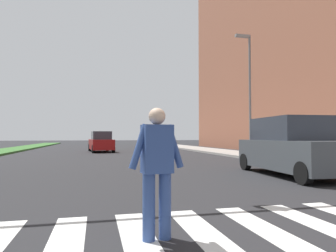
% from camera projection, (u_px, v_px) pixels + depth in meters
% --- Properties ---
extents(ground_plane, '(140.00, 140.00, 0.00)m').
position_uv_depth(ground_plane, '(107.00, 151.00, 26.48)').
color(ground_plane, '#262628').
extents(crosswalk, '(6.75, 2.20, 0.01)m').
position_uv_depth(crosswalk, '(170.00, 232.00, 4.13)').
color(crosswalk, silver).
rests_on(crosswalk, ground_plane).
extents(sidewalk_right, '(3.00, 64.00, 0.15)m').
position_uv_depth(sidewalk_right, '(210.00, 150.00, 26.59)').
color(sidewalk_right, '#9E9991').
rests_on(sidewalk_right, ground_plane).
extents(street_lamp_right, '(1.02, 0.24, 7.50)m').
position_uv_depth(street_lamp_right, '(249.00, 83.00, 18.72)').
color(street_lamp_right, slate).
rests_on(street_lamp_right, sidewalk_right).
extents(pedestrian_performer, '(0.75, 0.29, 1.69)m').
position_uv_depth(pedestrian_performer, '(157.00, 166.00, 3.87)').
color(pedestrian_performer, '#334C8C').
rests_on(pedestrian_performer, ground_plane).
extents(suv_crossing, '(2.23, 4.71, 1.97)m').
position_uv_depth(suv_crossing, '(292.00, 148.00, 10.21)').
color(suv_crossing, '#474C51').
rests_on(suv_crossing, ground_plane).
extents(sedan_midblock, '(2.15, 4.54, 1.72)m').
position_uv_depth(sedan_midblock, '(101.00, 142.00, 25.33)').
color(sedan_midblock, maroon).
rests_on(sedan_midblock, ground_plane).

